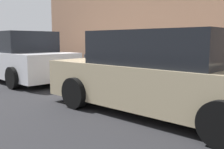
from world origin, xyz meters
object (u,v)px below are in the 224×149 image
(suitcase_navy_6, at_px, (113,66))
(parked_car_beige_0, at_px, (161,75))
(fire_hydrant, at_px, (101,63))
(suitcase_maroon_0, at_px, (189,74))
(suitcase_olive_3, at_px, (144,72))
(suitcase_black_4, at_px, (133,67))
(parked_car_white_1, at_px, (20,58))
(suitcase_teal_5, at_px, (123,66))
(bollard_post, at_px, (86,64))
(suitcase_red_1, at_px, (173,74))
(suitcase_silver_2, at_px, (159,70))

(suitcase_navy_6, distance_m, parked_car_beige_0, 4.22)
(fire_hydrant, bearing_deg, suitcase_maroon_0, -179.15)
(suitcase_maroon_0, bearing_deg, suitcase_olive_3, 2.41)
(fire_hydrant, bearing_deg, suitcase_olive_3, 179.68)
(suitcase_black_4, xyz_separation_m, parked_car_beige_0, (-2.65, 2.23, 0.21))
(suitcase_olive_3, height_order, parked_car_white_1, parked_car_white_1)
(suitcase_black_4, distance_m, suitcase_teal_5, 0.46)
(parked_car_white_1, bearing_deg, bollard_post, -114.62)
(suitcase_black_4, relative_size, parked_car_beige_0, 0.21)
(suitcase_black_4, xyz_separation_m, suitcase_navy_6, (0.91, -0.02, -0.03))
(fire_hydrant, bearing_deg, parked_car_white_1, 53.92)
(suitcase_red_1, relative_size, suitcase_teal_5, 0.68)
(suitcase_olive_3, bearing_deg, suitcase_teal_5, 0.83)
(suitcase_olive_3, height_order, suitcase_teal_5, suitcase_teal_5)
(parked_car_beige_0, bearing_deg, suitcase_maroon_0, -73.20)
(suitcase_maroon_0, xyz_separation_m, suitcase_navy_6, (2.86, 0.09, 0.02))
(suitcase_maroon_0, bearing_deg, suitcase_silver_2, 1.32)
(suitcase_maroon_0, xyz_separation_m, suitcase_black_4, (1.94, 0.11, 0.05))
(suitcase_navy_6, bearing_deg, suitcase_maroon_0, -178.26)
(suitcase_red_1, xyz_separation_m, suitcase_teal_5, (1.94, -0.02, 0.07))
(suitcase_olive_3, bearing_deg, suitcase_red_1, 178.08)
(fire_hydrant, bearing_deg, suitcase_navy_6, 176.88)
(suitcase_silver_2, xyz_separation_m, suitcase_navy_6, (1.87, 0.06, 0.00))
(suitcase_navy_6, height_order, parked_car_white_1, parked_car_white_1)
(suitcase_silver_2, distance_m, suitcase_teal_5, 1.42)
(suitcase_navy_6, relative_size, parked_car_beige_0, 0.16)
(suitcase_olive_3, bearing_deg, suitcase_black_4, 5.88)
(suitcase_black_4, relative_size, fire_hydrant, 1.22)
(suitcase_teal_5, bearing_deg, suitcase_navy_6, 1.36)
(suitcase_olive_3, bearing_deg, parked_car_beige_0, 134.00)
(suitcase_maroon_0, distance_m, suitcase_navy_6, 2.86)
(suitcase_olive_3, height_order, suitcase_black_4, suitcase_black_4)
(suitcase_black_4, xyz_separation_m, fire_hydrant, (1.56, -0.06, 0.05))
(suitcase_red_1, xyz_separation_m, suitcase_black_4, (1.49, 0.01, 0.07))
(suitcase_silver_2, xyz_separation_m, suitcase_black_4, (0.96, 0.09, 0.03))
(suitcase_black_4, distance_m, parked_car_white_1, 3.93)
(suitcase_maroon_0, bearing_deg, fire_hydrant, 0.85)
(suitcase_teal_5, bearing_deg, fire_hydrant, -1.27)
(fire_hydrant, xyz_separation_m, parked_car_beige_0, (-4.21, 2.29, 0.15))
(suitcase_red_1, height_order, fire_hydrant, fire_hydrant)
(suitcase_olive_3, bearing_deg, fire_hydrant, -0.32)
(suitcase_teal_5, distance_m, parked_car_white_1, 3.58)
(suitcase_red_1, xyz_separation_m, suitcase_navy_6, (2.40, -0.01, 0.05))
(suitcase_olive_3, relative_size, suitcase_black_4, 0.56)
(suitcase_navy_6, height_order, parked_car_beige_0, parked_car_beige_0)
(suitcase_teal_5, distance_m, bollard_post, 1.79)
(suitcase_black_4, bearing_deg, parked_car_beige_0, 139.90)
(suitcase_teal_5, bearing_deg, suitcase_red_1, 179.37)
(suitcase_olive_3, bearing_deg, parked_car_white_1, 31.80)
(suitcase_olive_3, relative_size, parked_car_beige_0, 0.12)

